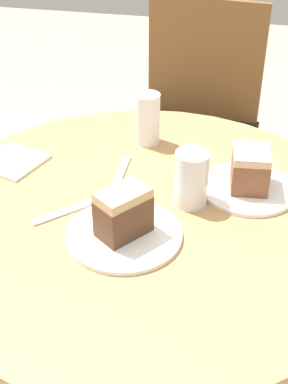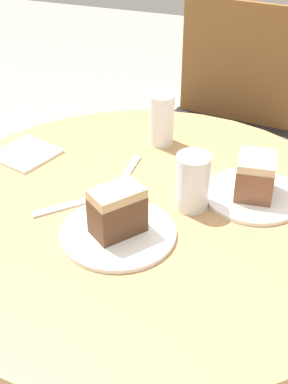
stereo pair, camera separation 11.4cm
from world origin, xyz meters
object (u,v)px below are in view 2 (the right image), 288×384
Objects in this scene: chair at (220,127)px; plate_far at (253,195)px; plate_near at (118,233)px; glass_water at (161,122)px; cake_slice_near at (117,211)px; cake_slice_far at (255,176)px; glass_lemonade at (192,184)px.

chair is 4.19× the size of plate_far.
glass_water is at bearing 95.66° from plate_near.
cake_slice_near is at bearing -135.70° from plate_far.
cake_slice_far is 0.32m from glass_water.
plate_near is at bearing -135.70° from plate_far.
plate_far is (0.23, 0.23, 0.00)m from plate_near.
cake_slice_near is (0.00, -1.03, 0.31)m from chair.
glass_lemonade is (-0.12, -0.08, 0.05)m from plate_far.
glass_lemonade is at bearing -76.35° from chair.
plate_near is 0.41m from glass_water.
plate_far is at bearing 33.33° from glass_lemonade.
plate_near is (0.00, -1.03, 0.25)m from chair.
cake_slice_near is at bearing -127.21° from glass_lemonade.
glass_water is (-0.04, 0.40, 0.05)m from plate_near.
glass_water is (-0.15, 0.25, 0.00)m from glass_lemonade.
cake_slice_far is at bearing -67.35° from chair.
cake_slice_near is 0.40m from glass_water.
plate_far is (0.24, -0.80, 0.25)m from chair.
cake_slice_near is 0.33m from cake_slice_far.
cake_slice_near is at bearing -84.34° from glass_water.
cake_slice_near is 0.19m from glass_lemonade.
cake_slice_near is (-0.23, -0.23, 0.06)m from plate_far.
cake_slice_far is at bearing -32.28° from glass_water.
glass_lemonade is (-0.12, -0.08, 0.00)m from cake_slice_far.
cake_slice_far reaches higher than plate_far.
plate_far is at bearing -32.28° from glass_water.
glass_lemonade is at bearing 52.79° from cake_slice_near.
plate_near is at bearing -83.69° from chair.
chair reaches higher than cake_slice_near.
cake_slice_far is at bearing 33.33° from glass_lemonade.
glass_water is (-0.04, -0.63, 0.31)m from chair.
chair is at bearing 90.11° from plate_near.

